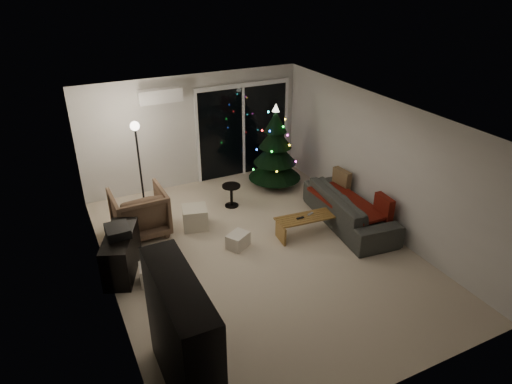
% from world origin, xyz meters
% --- Properties ---
extents(room, '(6.50, 7.51, 2.60)m').
position_xyz_m(room, '(0.46, 1.49, 1.02)').
color(room, beige).
rests_on(room, ground).
extents(bookshelf, '(0.50, 1.65, 1.63)m').
position_xyz_m(bookshelf, '(-2.25, -2.21, 0.81)').
color(bookshelf, black).
rests_on(bookshelf, floor).
extents(media_cabinet, '(0.82, 1.22, 0.71)m').
position_xyz_m(media_cabinet, '(-2.25, 0.50, 0.36)').
color(media_cabinet, black).
rests_on(media_cabinet, floor).
extents(stereo, '(0.36, 0.43, 0.15)m').
position_xyz_m(stereo, '(-2.25, 0.50, 0.79)').
color(stereo, black).
rests_on(stereo, media_cabinet).
extents(armchair, '(0.97, 1.00, 0.89)m').
position_xyz_m(armchair, '(-1.69, 1.58, 0.45)').
color(armchair, brown).
rests_on(armchair, floor).
extents(ottoman, '(0.56, 0.56, 0.42)m').
position_xyz_m(ottoman, '(-0.70, 1.34, 0.21)').
color(ottoman, beige).
rests_on(ottoman, floor).
extents(cardboard_box_a, '(0.50, 0.41, 0.32)m').
position_xyz_m(cardboard_box_a, '(-1.85, 0.01, 0.16)').
color(cardboard_box_a, beige).
rests_on(cardboard_box_a, floor).
extents(cardboard_box_b, '(0.48, 0.44, 0.27)m').
position_xyz_m(cardboard_box_b, '(-0.24, 0.34, 0.13)').
color(cardboard_box_b, beige).
rests_on(cardboard_box_b, floor).
extents(side_table, '(0.48, 0.48, 0.48)m').
position_xyz_m(side_table, '(0.27, 1.81, 0.24)').
color(side_table, black).
rests_on(side_table, floor).
extents(floor_lamp, '(0.30, 0.30, 1.89)m').
position_xyz_m(floor_lamp, '(-1.44, 2.33, 0.94)').
color(floor_lamp, black).
rests_on(floor_lamp, floor).
extents(sofa, '(1.15, 2.39, 0.67)m').
position_xyz_m(sofa, '(2.05, 0.15, 0.34)').
color(sofa, '#4A4C47').
rests_on(sofa, floor).
extents(sofa_throw, '(0.72, 1.66, 0.06)m').
position_xyz_m(sofa_throw, '(1.95, 0.15, 0.49)').
color(sofa_throw, maroon).
rests_on(sofa_throw, sofa).
extents(cushion_a, '(0.17, 0.45, 0.44)m').
position_xyz_m(cushion_a, '(2.30, 0.80, 0.61)').
color(cushion_a, '#8E6C4C').
rests_on(cushion_a, sofa).
extents(cushion_b, '(0.16, 0.45, 0.44)m').
position_xyz_m(cushion_b, '(2.30, -0.50, 0.61)').
color(cushion_b, maroon).
rests_on(cushion_b, sofa).
extents(coffee_table, '(1.20, 0.51, 0.37)m').
position_xyz_m(coffee_table, '(1.10, 0.17, 0.19)').
color(coffee_table, olive).
rests_on(coffee_table, floor).
extents(remote_a, '(0.15, 0.04, 0.02)m').
position_xyz_m(remote_a, '(0.95, 0.17, 0.38)').
color(remote_a, black).
rests_on(remote_a, coffee_table).
extents(remote_b, '(0.14, 0.08, 0.02)m').
position_xyz_m(remote_b, '(1.20, 0.22, 0.38)').
color(remote_b, slate).
rests_on(remote_b, coffee_table).
extents(christmas_tree, '(1.37, 1.37, 1.92)m').
position_xyz_m(christmas_tree, '(1.53, 2.27, 0.96)').
color(christmas_tree, black).
rests_on(christmas_tree, floor).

